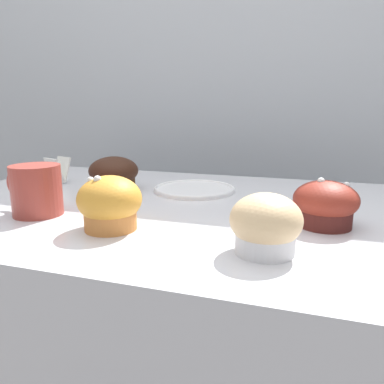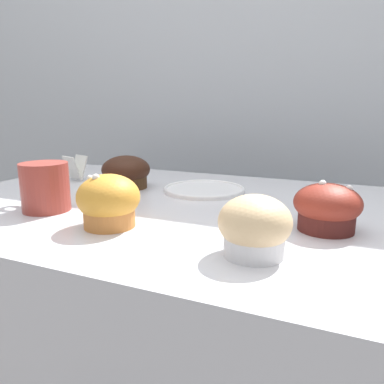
# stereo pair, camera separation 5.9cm
# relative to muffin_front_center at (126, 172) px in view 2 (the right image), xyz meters

# --- Properties ---
(wall_back) EXTENTS (3.20, 0.10, 1.80)m
(wall_back) POSITION_rel_muffin_front_center_xyz_m (0.18, 0.52, -0.09)
(wall_back) COLOR #B2B7BC
(wall_back) RESTS_ON ground
(muffin_front_center) EXTENTS (0.11, 0.11, 0.07)m
(muffin_front_center) POSITION_rel_muffin_front_center_xyz_m (0.00, 0.00, 0.00)
(muffin_front_center) COLOR #3E2815
(muffin_front_center) RESTS_ON display_counter
(muffin_back_left) EXTENTS (0.10, 0.10, 0.07)m
(muffin_back_left) POSITION_rel_muffin_front_center_xyz_m (0.43, -0.13, -0.00)
(muffin_back_left) COLOR #4B1B17
(muffin_back_left) RESTS_ON display_counter
(muffin_back_right) EXTENTS (0.09, 0.09, 0.08)m
(muffin_back_right) POSITION_rel_muffin_front_center_xyz_m (0.13, -0.25, 0.00)
(muffin_back_right) COLOR #CD7B39
(muffin_back_right) RESTS_ON display_counter
(muffin_front_left) EXTENTS (0.09, 0.09, 0.08)m
(muffin_front_left) POSITION_rel_muffin_front_center_xyz_m (0.36, -0.27, 0.00)
(muffin_front_left) COLOR silver
(muffin_front_left) RESTS_ON display_counter
(coffee_cup) EXTENTS (0.12, 0.08, 0.08)m
(coffee_cup) POSITION_rel_muffin_front_center_xyz_m (-0.02, -0.21, 0.01)
(coffee_cup) COLOR #99382D
(coffee_cup) RESTS_ON display_counter
(serving_plate) EXTENTS (0.17, 0.17, 0.01)m
(serving_plate) POSITION_rel_muffin_front_center_xyz_m (0.17, 0.04, -0.03)
(serving_plate) COLOR white
(serving_plate) RESTS_ON display_counter
(price_card) EXTENTS (0.06, 0.06, 0.06)m
(price_card) POSITION_rel_muffin_front_center_xyz_m (-0.16, 0.02, -0.00)
(price_card) COLOR white
(price_card) RESTS_ON display_counter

